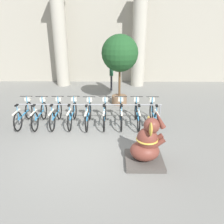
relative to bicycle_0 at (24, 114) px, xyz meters
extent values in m
plane|color=slate|center=(2.51, -1.85, -0.41)|extent=(60.00, 60.00, 0.00)
cube|color=#A39E8E|center=(2.51, 6.75, 2.59)|extent=(20.00, 0.20, 6.00)
cylinder|color=#ADA899|center=(0.23, 5.75, 2.09)|extent=(0.79, 0.79, 5.00)
cylinder|color=#ADA899|center=(4.80, 5.75, 2.09)|extent=(0.79, 0.79, 5.00)
cylinder|color=gray|center=(-0.25, 0.10, -0.03)|extent=(0.05, 0.05, 0.75)
cylinder|color=gray|center=(5.10, 0.10, -0.03)|extent=(0.05, 0.05, 0.75)
cylinder|color=gray|center=(2.42, 0.10, 0.34)|extent=(5.45, 0.04, 0.04)
torus|color=black|center=(0.00, 0.49, -0.06)|extent=(0.05, 0.70, 0.70)
torus|color=black|center=(0.00, -0.56, -0.06)|extent=(0.05, 0.70, 0.70)
cube|color=#338CC6|center=(0.00, -0.04, -0.01)|extent=(0.04, 0.95, 0.04)
cube|color=silver|center=(0.00, -0.56, 0.30)|extent=(0.06, 0.58, 0.03)
cylinder|color=#338CC6|center=(0.00, -0.46, 0.22)|extent=(0.03, 0.03, 0.55)
cube|color=black|center=(0.00, -0.46, 0.52)|extent=(0.08, 0.18, 0.04)
cylinder|color=#338CC6|center=(0.00, 0.45, 0.24)|extent=(0.03, 0.03, 0.61)
cylinder|color=black|center=(0.00, 0.45, 0.55)|extent=(0.48, 0.03, 0.03)
cube|color=silver|center=(0.00, 0.55, 0.41)|extent=(0.20, 0.16, 0.14)
torus|color=black|center=(0.61, 0.47, -0.06)|extent=(0.05, 0.70, 0.70)
torus|color=black|center=(0.61, -0.58, -0.06)|extent=(0.05, 0.70, 0.70)
cube|color=#338CC6|center=(0.61, -0.06, -0.01)|extent=(0.04, 0.95, 0.04)
cube|color=silver|center=(0.61, -0.58, 0.30)|extent=(0.06, 0.58, 0.03)
cylinder|color=#338CC6|center=(0.61, -0.48, 0.22)|extent=(0.03, 0.03, 0.55)
cube|color=black|center=(0.61, -0.48, 0.52)|extent=(0.08, 0.18, 0.04)
cylinder|color=#338CC6|center=(0.61, 0.43, 0.24)|extent=(0.03, 0.03, 0.61)
cylinder|color=black|center=(0.61, 0.43, 0.55)|extent=(0.48, 0.03, 0.03)
cube|color=silver|center=(0.61, 0.53, 0.41)|extent=(0.20, 0.16, 0.14)
torus|color=black|center=(1.21, 0.49, -0.06)|extent=(0.05, 0.70, 0.70)
torus|color=black|center=(1.21, -0.56, -0.06)|extent=(0.05, 0.70, 0.70)
cube|color=#338CC6|center=(1.21, -0.03, -0.01)|extent=(0.04, 0.95, 0.04)
cube|color=silver|center=(1.21, -0.56, 0.30)|extent=(0.06, 0.58, 0.03)
cylinder|color=#338CC6|center=(1.21, -0.46, 0.22)|extent=(0.03, 0.03, 0.55)
cube|color=black|center=(1.21, -0.46, 0.52)|extent=(0.08, 0.18, 0.04)
cylinder|color=#338CC6|center=(1.21, 0.45, 0.24)|extent=(0.03, 0.03, 0.61)
cylinder|color=black|center=(1.21, 0.45, 0.55)|extent=(0.48, 0.03, 0.03)
cube|color=silver|center=(1.21, 0.55, 0.41)|extent=(0.20, 0.16, 0.14)
torus|color=black|center=(1.82, 0.51, -0.06)|extent=(0.05, 0.70, 0.70)
torus|color=black|center=(1.82, -0.54, -0.06)|extent=(0.05, 0.70, 0.70)
cube|color=#338CC6|center=(1.82, -0.01, -0.01)|extent=(0.04, 0.95, 0.04)
cube|color=silver|center=(1.82, -0.54, 0.30)|extent=(0.06, 0.58, 0.03)
cylinder|color=#338CC6|center=(1.82, -0.44, 0.22)|extent=(0.03, 0.03, 0.55)
cube|color=black|center=(1.82, -0.44, 0.52)|extent=(0.08, 0.18, 0.04)
cylinder|color=#338CC6|center=(1.82, 0.47, 0.24)|extent=(0.03, 0.03, 0.61)
cylinder|color=black|center=(1.82, 0.47, 0.55)|extent=(0.48, 0.03, 0.03)
cube|color=silver|center=(1.82, 0.57, 0.41)|extent=(0.20, 0.16, 0.14)
torus|color=black|center=(2.42, 0.46, -0.06)|extent=(0.05, 0.70, 0.70)
torus|color=black|center=(2.42, -0.59, -0.06)|extent=(0.05, 0.70, 0.70)
cube|color=#338CC6|center=(2.42, -0.07, -0.01)|extent=(0.04, 0.95, 0.04)
cube|color=silver|center=(2.42, -0.59, 0.30)|extent=(0.06, 0.58, 0.03)
cylinder|color=#338CC6|center=(2.42, -0.49, 0.22)|extent=(0.03, 0.03, 0.55)
cube|color=black|center=(2.42, -0.49, 0.52)|extent=(0.08, 0.18, 0.04)
cylinder|color=#338CC6|center=(2.42, 0.42, 0.24)|extent=(0.03, 0.03, 0.61)
cylinder|color=black|center=(2.42, 0.42, 0.55)|extent=(0.48, 0.03, 0.03)
cube|color=silver|center=(2.42, 0.52, 0.41)|extent=(0.20, 0.16, 0.14)
torus|color=black|center=(3.03, 0.49, -0.06)|extent=(0.05, 0.70, 0.70)
torus|color=black|center=(3.03, -0.56, -0.06)|extent=(0.05, 0.70, 0.70)
cube|color=#338CC6|center=(3.03, -0.04, -0.01)|extent=(0.04, 0.95, 0.04)
cube|color=silver|center=(3.03, -0.56, 0.30)|extent=(0.06, 0.58, 0.03)
cylinder|color=#338CC6|center=(3.03, -0.46, 0.22)|extent=(0.03, 0.03, 0.55)
cube|color=black|center=(3.03, -0.46, 0.52)|extent=(0.08, 0.18, 0.04)
cylinder|color=#338CC6|center=(3.03, 0.45, 0.24)|extent=(0.03, 0.03, 0.61)
cylinder|color=black|center=(3.03, 0.45, 0.55)|extent=(0.48, 0.03, 0.03)
cube|color=silver|center=(3.03, 0.55, 0.41)|extent=(0.20, 0.16, 0.14)
torus|color=black|center=(3.64, 0.50, -0.06)|extent=(0.05, 0.70, 0.70)
torus|color=black|center=(3.64, -0.55, -0.06)|extent=(0.05, 0.70, 0.70)
cube|color=#338CC6|center=(3.64, -0.02, -0.01)|extent=(0.04, 0.95, 0.04)
cube|color=silver|center=(3.64, -0.55, 0.30)|extent=(0.06, 0.58, 0.03)
cylinder|color=#338CC6|center=(3.64, -0.45, 0.22)|extent=(0.03, 0.03, 0.55)
cube|color=black|center=(3.64, -0.45, 0.52)|extent=(0.08, 0.18, 0.04)
cylinder|color=#338CC6|center=(3.64, 0.46, 0.24)|extent=(0.03, 0.03, 0.61)
cylinder|color=black|center=(3.64, 0.46, 0.55)|extent=(0.48, 0.03, 0.03)
cube|color=silver|center=(3.64, 0.56, 0.41)|extent=(0.20, 0.16, 0.14)
torus|color=black|center=(4.24, 0.50, -0.06)|extent=(0.05, 0.70, 0.70)
torus|color=black|center=(4.24, -0.55, -0.06)|extent=(0.05, 0.70, 0.70)
cube|color=#338CC6|center=(4.24, -0.03, -0.01)|extent=(0.04, 0.95, 0.04)
cube|color=silver|center=(4.24, -0.55, 0.30)|extent=(0.06, 0.58, 0.03)
cylinder|color=#338CC6|center=(4.24, -0.45, 0.22)|extent=(0.03, 0.03, 0.55)
cube|color=black|center=(4.24, -0.45, 0.52)|extent=(0.08, 0.18, 0.04)
cylinder|color=#338CC6|center=(4.24, 0.46, 0.24)|extent=(0.03, 0.03, 0.61)
cylinder|color=black|center=(4.24, 0.46, 0.55)|extent=(0.48, 0.03, 0.03)
cube|color=silver|center=(4.24, 0.56, 0.41)|extent=(0.20, 0.16, 0.14)
torus|color=black|center=(4.85, 0.48, -0.06)|extent=(0.05, 0.70, 0.70)
torus|color=black|center=(4.85, -0.57, -0.06)|extent=(0.05, 0.70, 0.70)
cube|color=#338CC6|center=(4.85, -0.04, -0.01)|extent=(0.04, 0.95, 0.04)
cube|color=silver|center=(4.85, -0.57, 0.30)|extent=(0.06, 0.58, 0.03)
cylinder|color=#338CC6|center=(4.85, -0.47, 0.22)|extent=(0.03, 0.03, 0.55)
cube|color=black|center=(4.85, -0.47, 0.52)|extent=(0.08, 0.18, 0.04)
cylinder|color=#338CC6|center=(4.85, 0.44, 0.24)|extent=(0.03, 0.03, 0.61)
cylinder|color=black|center=(4.85, 0.44, 0.55)|extent=(0.48, 0.03, 0.03)
cube|color=silver|center=(4.85, 0.54, 0.41)|extent=(0.20, 0.16, 0.14)
cube|color=#4C4742|center=(4.21, -2.44, -0.35)|extent=(1.02, 1.02, 0.11)
ellipsoid|color=brown|center=(4.21, -2.44, -0.04)|extent=(0.79, 0.70, 0.51)
ellipsoid|color=brown|center=(4.26, -2.44, 0.31)|extent=(0.56, 0.51, 0.65)
sphere|color=brown|center=(4.35, -2.44, 0.70)|extent=(0.42, 0.42, 0.42)
ellipsoid|color=gold|center=(4.29, -2.23, 0.70)|extent=(0.08, 0.30, 0.35)
ellipsoid|color=gold|center=(4.29, -2.65, 0.70)|extent=(0.08, 0.30, 0.35)
cone|color=brown|center=(4.54, -2.44, 0.88)|extent=(0.36, 0.15, 0.52)
cylinder|color=brown|center=(4.51, -2.33, 0.24)|extent=(0.41, 0.14, 0.37)
cylinder|color=brown|center=(4.51, -2.56, 0.24)|extent=(0.41, 0.14, 0.37)
torus|color=gold|center=(4.26, -2.44, 0.31)|extent=(0.59, 0.59, 0.05)
cylinder|color=#28282D|center=(3.22, 4.74, 0.02)|extent=(0.11, 0.11, 0.85)
cylinder|color=#28282D|center=(3.22, 4.57, 0.02)|extent=(0.11, 0.11, 0.85)
cube|color=#19472D|center=(3.22, 4.65, 0.77)|extent=(0.20, 0.32, 0.64)
sphere|color=tan|center=(3.22, 4.65, 1.23)|extent=(0.23, 0.23, 0.23)
cylinder|color=#19472D|center=(3.22, 4.85, 0.80)|extent=(0.07, 0.07, 0.58)
cylinder|color=#19472D|center=(3.22, 4.45, 0.80)|extent=(0.07, 0.07, 0.58)
cylinder|color=brown|center=(3.62, 2.34, -0.21)|extent=(0.71, 0.71, 0.39)
cylinder|color=brown|center=(3.62, 2.34, 0.64)|extent=(0.10, 0.10, 1.30)
sphere|color=#1E4C23|center=(3.62, 2.34, 1.94)|extent=(1.62, 1.62, 1.62)
camera|label=1|loc=(3.39, -7.51, 3.11)|focal=35.00mm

